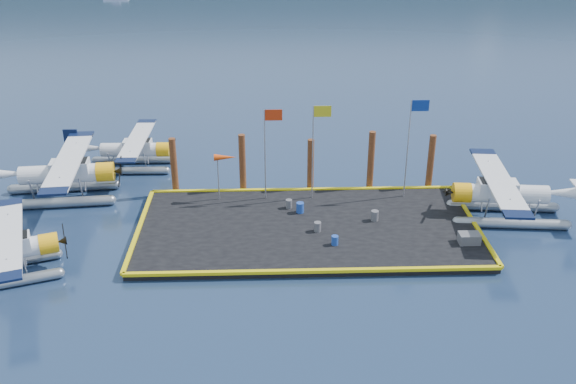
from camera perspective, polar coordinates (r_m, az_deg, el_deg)
The scene contains 22 objects.
ground at distance 38.47m, azimuth 1.76°, elevation -3.52°, with size 4000.00×4000.00×0.00m, color #192C4D.
dock at distance 38.37m, azimuth 1.77°, elevation -3.26°, with size 20.00×10.00×0.40m, color black.
dock_bumpers at distance 38.23m, azimuth 1.77°, elevation -2.88°, with size 20.25×10.25×0.18m, color #D6C10C, non-canonical shape.
seaplane_a at distance 36.62m, azimuth -23.99°, elevation -5.05°, with size 8.44×9.01×3.23m.
seaplane_b at distance 44.15m, azimuth -19.26°, elevation 1.32°, with size 9.55×10.53×3.73m.
seaplane_c at distance 47.74m, azimuth -13.58°, elevation 3.51°, with size 7.81×8.60×3.07m.
seaplane_d at distance 41.31m, azimuth 18.57°, elevation -0.37°, with size 9.14×10.08×3.57m.
drum_0 at distance 40.18m, azimuth 0.08°, elevation -1.06°, with size 0.40×0.40×0.57m, color #515155.
drum_1 at distance 36.26m, azimuth 4.19°, elevation -4.30°, with size 0.39×0.39×0.55m, color #1B3E98.
drum_2 at distance 39.05m, azimuth 7.72°, elevation -2.10°, with size 0.45×0.45×0.63m, color #515155.
drum_3 at distance 37.56m, azimuth 2.64°, elevation -3.11°, with size 0.41×0.41×0.58m, color #515155.
drum_5 at distance 39.62m, azimuth 1.08°, elevation -1.40°, with size 0.47×0.47×0.66m, color #1B3E98.
crate at distance 37.75m, azimuth 15.81°, elevation -3.98°, with size 1.18×0.78×0.59m, color #515155.
flagpole_red at distance 39.98m, azimuth -1.78°, elevation 4.60°, with size 1.14×0.08×6.00m.
flagpole_yellow at distance 40.06m, azimuth 2.52°, elevation 4.81°, with size 1.14×0.08×6.20m.
flagpole_blue at distance 40.89m, azimuth 10.96°, elevation 5.05°, with size 1.14×0.08×6.50m.
windsock at distance 40.50m, azimuth -5.63°, elevation 2.99°, with size 1.40×0.44×3.12m.
piling_0 at distance 42.81m, azimuth -10.09°, elevation 2.20°, with size 0.44×0.44×4.00m, color #462414.
piling_1 at distance 42.36m, azimuth -4.07°, elevation 2.44°, with size 0.44×0.44×4.20m, color #462414.
piling_2 at distance 42.50m, azimuth 2.02°, elevation 2.28°, with size 0.44×0.44×3.80m, color #462414.
piling_3 at distance 42.85m, azimuth 7.37°, elevation 2.64°, with size 0.44×0.44×4.30m, color #462414.
piling_4 at distance 43.73m, azimuth 12.55°, elevation 2.49°, with size 0.44×0.44×4.00m, color #462414.
Camera 1 is at (-2.33, -33.53, 18.70)m, focal length 40.00 mm.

